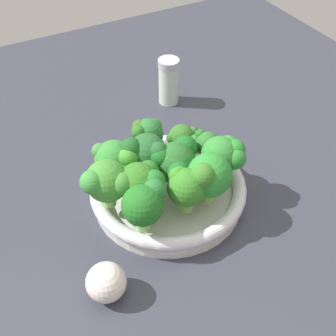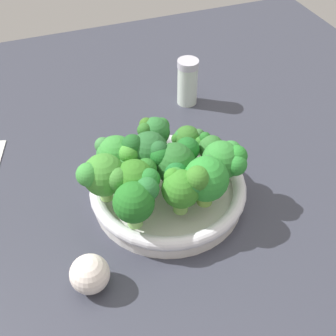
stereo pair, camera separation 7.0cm
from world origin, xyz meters
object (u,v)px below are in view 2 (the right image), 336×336
object	(u,v)px
broccoli_floret_2	(154,131)
broccoli_floret_10	(187,139)
broccoli_floret_6	(137,180)
garlic_bulb	(90,274)
broccoli_floret_11	(205,179)
bowl	(168,190)
broccoli_floret_0	(210,148)
broccoli_floret_5	(148,151)
broccoli_floret_3	(104,176)
broccoli_floret_7	(226,160)
broccoli_floret_1	(118,155)
broccoli_floret_9	(137,200)
broccoli_floret_8	(176,162)
pepper_shaker	(187,82)
broccoli_floret_4	(181,187)

from	to	relation	value
broccoli_floret_2	broccoli_floret_10	world-z (taller)	broccoli_floret_2
broccoli_floret_6	garlic_bulb	xyz separation A→B (cm)	(9.53, -10.05, -5.65)
broccoli_floret_6	broccoli_floret_11	bearing A→B (deg)	67.34
bowl	broccoli_floret_0	distance (cm)	9.58
broccoli_floret_5	garlic_bulb	bearing A→B (deg)	-42.33
broccoli_floret_2	broccoli_floret_3	bearing A→B (deg)	-50.93
broccoli_floret_0	broccoli_floret_7	world-z (taller)	broccoli_floret_7
bowl	broccoli_floret_3	world-z (taller)	broccoli_floret_3
broccoli_floret_3	broccoli_floret_6	xyz separation A→B (cm)	(1.95, 4.54, -0.55)
bowl	broccoli_floret_5	world-z (taller)	broccoli_floret_5
broccoli_floret_2	broccoli_floret_11	bearing A→B (deg)	10.85
broccoli_floret_1	broccoli_floret_3	bearing A→B (deg)	-36.07
broccoli_floret_9	bowl	bearing A→B (deg)	131.77
broccoli_floret_2	broccoli_floret_5	size ratio (longest dim) A/B	0.78
broccoli_floret_8	broccoli_floret_3	bearing A→B (deg)	-91.32
broccoli_floret_6	broccoli_floret_9	size ratio (longest dim) A/B	1.00
pepper_shaker	broccoli_floret_4	bearing A→B (deg)	-23.93
broccoli_floret_4	broccoli_floret_6	size ratio (longest dim) A/B	0.97
pepper_shaker	broccoli_floret_0	bearing A→B (deg)	-14.06
broccoli_floret_1	broccoli_floret_5	bearing A→B (deg)	71.96
broccoli_floret_2	broccoli_floret_7	bearing A→B (deg)	33.81
broccoli_floret_1	broccoli_floret_8	xyz separation A→B (cm)	(4.91, 7.84, 0.22)
broccoli_floret_3	broccoli_floret_10	size ratio (longest dim) A/B	1.40
bowl	broccoli_floret_7	distance (cm)	11.00
broccoli_floret_2	pepper_shaker	xyz separation A→B (cm)	(-16.29, 12.79, -2.71)
broccoli_floret_5	pepper_shaker	world-z (taller)	broccoli_floret_5
broccoli_floret_5	broccoli_floret_6	size ratio (longest dim) A/B	1.06
broccoli_floret_4	broccoli_floret_2	bearing A→B (deg)	176.35
broccoli_floret_5	garlic_bulb	size ratio (longest dim) A/B	1.45
broccoli_floret_2	broccoli_floret_9	bearing A→B (deg)	-27.59
broccoli_floret_4	broccoli_floret_7	world-z (taller)	broccoli_floret_7
broccoli_floret_10	garlic_bulb	distance (cm)	27.17
broccoli_floret_6	broccoli_floret_7	bearing A→B (deg)	87.25
broccoli_floret_6	broccoli_floret_7	xyz separation A→B (cm)	(0.67, 14.00, 0.12)
bowl	broccoli_floret_0	xyz separation A→B (cm)	(-1.23, 7.59, 5.72)
pepper_shaker	broccoli_floret_8	bearing A→B (deg)	-26.11
broccoli_floret_9	broccoli_floret_5	bearing A→B (deg)	152.81
broccoli_floret_6	broccoli_floret_11	xyz separation A→B (cm)	(3.81, 9.13, 0.56)
broccoli_floret_0	broccoli_floret_6	size ratio (longest dim) A/B	0.82
broccoli_floret_2	broccoli_floret_4	bearing A→B (deg)	-3.65
broccoli_floret_6	broccoli_floret_9	distance (cm)	4.27
broccoli_floret_2	broccoli_floret_5	xyz separation A→B (cm)	(5.63, -3.02, 1.17)
broccoli_floret_1	garlic_bulb	xyz separation A→B (cm)	(16.13, -8.90, -5.30)
broccoli_floret_11	broccoli_floret_3	bearing A→B (deg)	-112.85
broccoli_floret_3	pepper_shaker	distance (cm)	34.73
broccoli_floret_2	broccoli_floret_10	distance (cm)	5.76
bowl	broccoli_floret_6	size ratio (longest dim) A/B	3.36
broccoli_floret_3	broccoli_floret_5	bearing A→B (deg)	112.13
broccoli_floret_6	broccoli_floret_10	size ratio (longest dim) A/B	1.30
broccoli_floret_6	pepper_shaker	world-z (taller)	broccoli_floret_6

